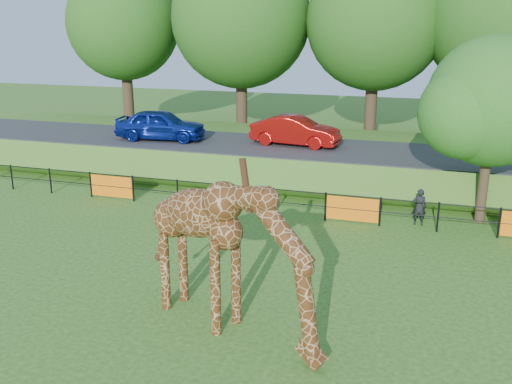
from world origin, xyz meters
TOP-DOWN VIEW (x-y plane):
  - ground at (0.00, 0.00)m, footprint 90.00×90.00m
  - giraffe at (1.31, -0.44)m, footprint 5.32×3.08m
  - perimeter_fence at (0.00, 8.00)m, footprint 28.07×0.10m
  - embankment at (0.00, 15.50)m, footprint 40.00×9.00m
  - road at (0.00, 14.00)m, footprint 40.00×5.00m
  - car_blue at (-7.43, 13.57)m, footprint 4.61×2.24m
  - car_red at (-0.68, 14.28)m, footprint 4.38×1.96m
  - visitor at (5.34, 8.57)m, footprint 0.51×0.34m
  - tree_east at (7.60, 9.63)m, footprint 5.40×4.71m
  - bg_tree_line at (1.89, 22.00)m, footprint 37.30×8.80m

SIDE VIEW (x-z plane):
  - ground at x=0.00m, z-range 0.00..0.00m
  - perimeter_fence at x=0.00m, z-range 0.00..1.10m
  - embankment at x=0.00m, z-range 0.00..1.30m
  - visitor at x=5.34m, z-range 0.00..1.37m
  - road at x=0.00m, z-range 1.30..1.42m
  - giraffe at x=1.31m, z-range 0.00..3.84m
  - car_red at x=-0.68m, z-range 1.42..2.82m
  - car_blue at x=-7.43m, z-range 1.42..2.94m
  - tree_east at x=7.60m, z-range 0.90..7.66m
  - bg_tree_line at x=1.89m, z-range 1.28..13.10m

